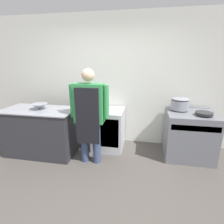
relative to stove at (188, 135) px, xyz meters
name	(u,v)px	position (x,y,z in m)	size (l,w,h in m)	color
ground_plane	(89,196)	(-1.53, -1.37, -0.43)	(14.00, 14.00, 0.00)	#4C4742
wall_back	(113,81)	(-1.53, 0.46, 0.92)	(8.00, 0.05, 2.70)	silver
prep_counter	(42,131)	(-2.80, -0.39, 0.02)	(1.37, 0.72, 0.90)	#2D2D33
stove	(188,135)	(0.00, 0.00, 0.00)	(0.85, 0.77, 0.88)	slate
fridge_unit	(109,129)	(-1.55, 0.07, -0.02)	(0.61, 0.68, 0.82)	silver
person_cook	(89,112)	(-1.76, -0.55, 0.52)	(0.67, 0.24, 1.66)	#38476B
mixing_bowl	(40,106)	(-2.78, -0.38, 0.52)	(0.30, 0.30, 0.11)	gray
stock_pot	(180,103)	(-0.19, 0.14, 0.57)	(0.33, 0.33, 0.23)	gray
saute_pan	(204,113)	(0.17, -0.13, 0.47)	(0.29, 0.29, 0.04)	#262628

